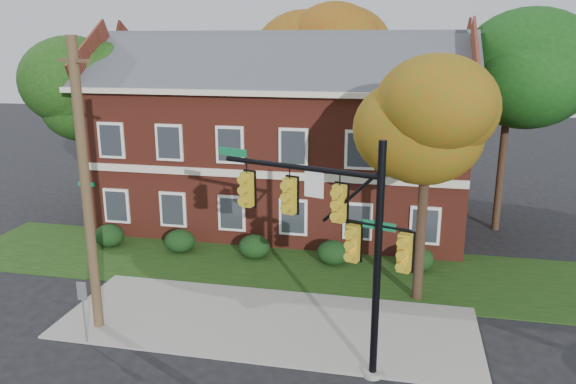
% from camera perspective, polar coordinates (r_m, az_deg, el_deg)
% --- Properties ---
extents(ground, '(120.00, 120.00, 0.00)m').
position_cam_1_polar(ground, '(18.77, -2.90, -14.62)').
color(ground, black).
rests_on(ground, ground).
extents(sidewalk, '(14.00, 5.00, 0.08)m').
position_cam_1_polar(sidewalk, '(19.60, -2.14, -13.11)').
color(sidewalk, gray).
rests_on(sidewalk, ground).
extents(grass_strip, '(30.00, 6.00, 0.04)m').
position_cam_1_polar(grass_strip, '(24.02, 0.77, -7.62)').
color(grass_strip, '#193811').
rests_on(grass_strip, ground).
extents(apartment_building, '(18.80, 8.80, 9.74)m').
position_cam_1_polar(apartment_building, '(28.71, -0.82, 6.48)').
color(apartment_building, maroon).
rests_on(apartment_building, ground).
extents(hedge_far_left, '(1.40, 1.26, 1.05)m').
position_cam_1_polar(hedge_far_left, '(27.50, -17.70, -4.24)').
color(hedge_far_left, black).
rests_on(hedge_far_left, ground).
extents(hedge_left, '(1.40, 1.26, 1.05)m').
position_cam_1_polar(hedge_left, '(26.00, -10.94, -4.91)').
color(hedge_left, black).
rests_on(hedge_left, ground).
extents(hedge_center, '(1.40, 1.26, 1.05)m').
position_cam_1_polar(hedge_center, '(24.89, -3.45, -5.56)').
color(hedge_center, black).
rests_on(hedge_center, ground).
extents(hedge_right, '(1.40, 1.26, 1.05)m').
position_cam_1_polar(hedge_right, '(24.25, 4.60, -6.16)').
color(hedge_right, black).
rests_on(hedge_right, ground).
extents(hedge_far_right, '(1.40, 1.26, 1.05)m').
position_cam_1_polar(hedge_far_right, '(24.11, 12.93, -6.64)').
color(hedge_far_right, black).
rests_on(hedge_far_right, ground).
extents(tree_near_right, '(4.50, 4.25, 8.58)m').
position_cam_1_polar(tree_near_right, '(19.80, 14.71, 6.97)').
color(tree_near_right, black).
rests_on(tree_near_right, ground).
extents(tree_left_rear, '(5.40, 5.10, 8.88)m').
position_cam_1_polar(tree_left_rear, '(31.12, -19.32, 9.46)').
color(tree_left_rear, black).
rests_on(tree_left_rear, ground).
extents(tree_right_rear, '(6.30, 5.95, 10.62)m').
position_cam_1_polar(tree_right_rear, '(29.01, 22.43, 11.68)').
color(tree_right_rear, black).
rests_on(tree_right_rear, ground).
extents(tree_far_rear, '(6.84, 6.46, 11.52)m').
position_cam_1_polar(tree_far_rear, '(35.87, 4.17, 14.35)').
color(tree_far_rear, black).
rests_on(tree_far_rear, ground).
extents(traffic_signal, '(5.90, 2.02, 6.85)m').
position_cam_1_polar(traffic_signal, '(15.68, 4.98, -3.75)').
color(traffic_signal, gray).
rests_on(traffic_signal, ground).
extents(utility_pole, '(1.40, 0.68, 9.48)m').
position_cam_1_polar(utility_pole, '(18.70, -19.84, 0.28)').
color(utility_pole, brown).
rests_on(utility_pole, ground).
extents(sign_post, '(0.31, 0.06, 2.11)m').
position_cam_1_polar(sign_post, '(18.90, -20.11, -10.49)').
color(sign_post, slate).
rests_on(sign_post, ground).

